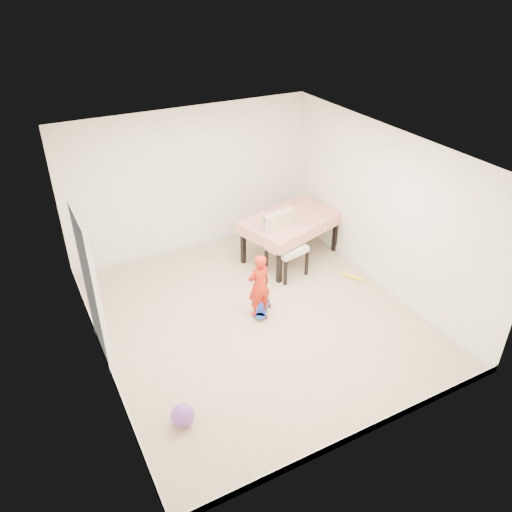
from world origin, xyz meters
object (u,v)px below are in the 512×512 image
skateboard (263,310)px  child (259,287)px  dining_table (290,237)px  balloon (183,415)px  dining_chair (287,246)px

skateboard → child: bearing=153.1°
dining_table → child: 1.83m
child → balloon: bearing=36.0°
skateboard → balloon: bearing=167.4°
dining_chair → child: (-0.96, -0.81, -0.03)m
dining_chair → child: bearing=-151.4°
child → balloon: child is taller
skateboard → balloon: balloon is taller
dining_table → skateboard: size_ratio=3.07×
skateboard → child: 0.48m
balloon → dining_chair: bearing=39.2°
child → balloon: (-1.76, -1.41, -0.37)m
dining_chair → skateboard: 1.27m
skateboard → dining_chair: bearing=-9.5°
dining_table → balloon: dining_table is taller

